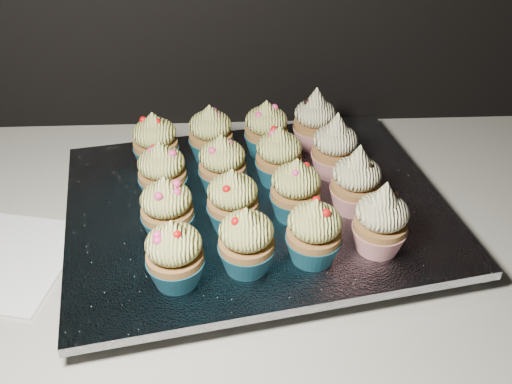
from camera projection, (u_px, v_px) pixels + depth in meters
worktop at (178, 250)px, 0.75m from camera, size 2.44×0.64×0.04m
napkin at (0, 260)px, 0.70m from camera, size 0.20×0.20×0.00m
baking_tray at (256, 216)px, 0.75m from camera, size 0.50×0.41×0.02m
foil_lining at (256, 206)px, 0.74m from camera, size 0.54×0.45×0.01m
cupcake_0 at (175, 255)px, 0.60m from camera, size 0.06×0.06×0.08m
cupcake_1 at (246, 241)px, 0.62m from camera, size 0.06×0.06×0.08m
cupcake_2 at (314, 232)px, 0.63m from camera, size 0.06×0.06×0.08m
cupcake_3 at (381, 221)px, 0.64m from camera, size 0.06×0.06×0.10m
cupcake_4 at (167, 209)px, 0.67m from camera, size 0.06×0.06×0.08m
cupcake_5 at (233, 201)px, 0.68m from camera, size 0.06×0.06×0.08m
cupcake_6 at (296, 190)px, 0.70m from camera, size 0.06×0.06×0.08m
cupcake_7 at (356, 182)px, 0.71m from camera, size 0.06×0.06×0.10m
cupcake_8 at (162, 173)px, 0.73m from camera, size 0.06×0.06×0.08m
cupcake_9 at (222, 165)px, 0.74m from camera, size 0.06×0.06×0.08m
cupcake_10 at (279, 157)px, 0.76m from camera, size 0.06×0.06×0.08m
cupcake_11 at (335, 148)px, 0.77m from camera, size 0.06×0.06×0.10m
cupcake_12 at (155, 142)px, 0.79m from camera, size 0.06×0.06×0.08m
cupcake_13 at (211, 135)px, 0.80m from camera, size 0.06×0.06×0.08m
cupcake_14 at (266, 130)px, 0.81m from camera, size 0.06×0.06×0.08m
cupcake_15 at (315, 121)px, 0.83m from camera, size 0.06×0.06×0.10m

